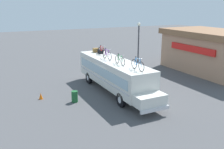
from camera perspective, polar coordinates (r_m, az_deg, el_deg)
name	(u,v)px	position (r m, az deg, el deg)	size (l,w,h in m)	color
ground_plane	(113,91)	(22.50, 0.27, -3.80)	(120.00, 120.00, 0.00)	#4C4C4F
bus	(114,73)	(21.81, 0.52, 0.33)	(11.47, 2.53, 2.87)	silver
luggage_bag_1	(96,50)	(25.41, -3.73, 5.59)	(0.49, 0.51, 0.40)	olive
luggage_bag_2	(100,52)	(24.74, -2.66, 5.29)	(0.65, 0.37, 0.37)	black
rooftop_bicycle_1	(102,51)	(24.07, -2.36, 5.46)	(1.65, 0.44, 0.90)	black
rooftop_bicycle_2	(107,55)	(21.90, -1.15, 4.54)	(1.75, 0.44, 0.97)	black
rooftop_bicycle_3	(120,60)	(19.96, 1.82, 3.32)	(1.61, 0.44, 0.86)	black
rooftop_bicycle_4	(138,65)	(18.29, 5.89, 2.23)	(1.72, 0.44, 0.97)	black
roadside_building	(213,51)	(30.92, 22.18, 5.01)	(11.57, 7.02, 4.72)	tan
trash_bin	(75,97)	(20.09, -8.57, -5.02)	(0.50, 0.50, 0.91)	#1E592D
traffic_cone	(41,96)	(21.34, -16.02, -4.77)	(0.33, 0.33, 0.53)	orange
street_lamp	(138,47)	(25.52, 6.06, 6.36)	(0.31, 0.31, 5.82)	#38383D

